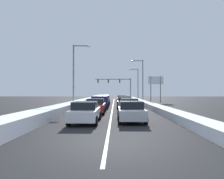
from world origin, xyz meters
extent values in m
plane|color=black|center=(0.00, 21.12, 0.00)|extent=(137.27, 137.27, 0.00)
cube|color=silver|center=(0.00, 26.40, 0.00)|extent=(0.14, 58.08, 0.01)
cube|color=white|center=(5.30, 26.40, 0.31)|extent=(1.38, 58.08, 0.63)
cube|color=white|center=(-5.30, 26.40, 0.42)|extent=(1.86, 58.08, 0.84)
cube|color=#B7BABF|center=(1.54, 6.92, 0.63)|extent=(1.82, 4.50, 0.70)
cube|color=black|center=(1.54, 6.77, 1.23)|extent=(1.64, 2.20, 0.55)
cube|color=red|center=(0.85, 4.72, 0.75)|extent=(0.24, 0.08, 0.14)
cube|color=red|center=(2.23, 4.72, 0.75)|extent=(0.24, 0.08, 0.14)
cylinder|color=black|center=(0.65, 8.47, 0.33)|extent=(0.22, 0.66, 0.66)
cylinder|color=black|center=(2.43, 8.47, 0.33)|extent=(0.22, 0.66, 0.66)
cylinder|color=black|center=(0.65, 5.37, 0.33)|extent=(0.22, 0.66, 0.66)
cylinder|color=black|center=(2.43, 5.37, 0.33)|extent=(0.22, 0.66, 0.66)
cube|color=black|center=(1.79, 12.76, 0.63)|extent=(1.82, 4.50, 0.70)
cube|color=black|center=(1.79, 12.61, 1.23)|extent=(1.64, 2.20, 0.55)
cube|color=red|center=(1.10, 10.56, 0.75)|extent=(0.24, 0.08, 0.14)
cube|color=red|center=(2.48, 10.56, 0.75)|extent=(0.24, 0.08, 0.14)
cylinder|color=black|center=(0.90, 14.31, 0.33)|extent=(0.22, 0.66, 0.66)
cylinder|color=black|center=(2.68, 14.31, 0.33)|extent=(0.22, 0.66, 0.66)
cylinder|color=black|center=(0.90, 11.21, 0.33)|extent=(0.22, 0.66, 0.66)
cylinder|color=black|center=(2.68, 11.21, 0.33)|extent=(0.22, 0.66, 0.66)
cube|color=#937F60|center=(1.57, 18.81, 0.63)|extent=(1.82, 4.50, 0.70)
cube|color=black|center=(1.57, 18.66, 1.23)|extent=(1.64, 2.20, 0.55)
cube|color=red|center=(0.88, 16.61, 0.75)|extent=(0.24, 0.08, 0.14)
cube|color=red|center=(2.26, 16.61, 0.75)|extent=(0.24, 0.08, 0.14)
cylinder|color=black|center=(0.68, 20.36, 0.33)|extent=(0.22, 0.66, 0.66)
cylinder|color=black|center=(2.46, 20.36, 0.33)|extent=(0.22, 0.66, 0.66)
cylinder|color=black|center=(0.68, 17.26, 0.33)|extent=(0.22, 0.66, 0.66)
cylinder|color=black|center=(2.46, 17.26, 0.33)|extent=(0.22, 0.66, 0.66)
cube|color=#1E5633|center=(1.93, 25.79, 0.63)|extent=(1.82, 4.50, 0.70)
cube|color=black|center=(1.93, 25.64, 1.23)|extent=(1.64, 2.20, 0.55)
cube|color=red|center=(1.24, 23.59, 0.75)|extent=(0.24, 0.08, 0.14)
cube|color=red|center=(2.63, 23.59, 0.75)|extent=(0.24, 0.08, 0.14)
cylinder|color=black|center=(1.04, 27.34, 0.33)|extent=(0.22, 0.66, 0.66)
cylinder|color=black|center=(2.82, 27.34, 0.33)|extent=(0.22, 0.66, 0.66)
cylinder|color=black|center=(1.04, 24.24, 0.33)|extent=(0.22, 0.66, 0.66)
cylinder|color=black|center=(2.82, 24.24, 0.33)|extent=(0.22, 0.66, 0.66)
cube|color=maroon|center=(1.66, 32.50, 0.63)|extent=(1.82, 4.50, 0.70)
cube|color=black|center=(1.66, 32.35, 1.23)|extent=(1.64, 2.20, 0.55)
cube|color=red|center=(0.96, 30.30, 0.75)|extent=(0.24, 0.08, 0.14)
cube|color=red|center=(2.35, 30.30, 0.75)|extent=(0.24, 0.08, 0.14)
cylinder|color=black|center=(0.77, 34.05, 0.33)|extent=(0.22, 0.66, 0.66)
cylinder|color=black|center=(2.55, 34.05, 0.33)|extent=(0.22, 0.66, 0.66)
cylinder|color=black|center=(0.77, 30.95, 0.33)|extent=(0.22, 0.66, 0.66)
cylinder|color=black|center=(2.55, 30.95, 0.33)|extent=(0.22, 0.66, 0.66)
cube|color=silver|center=(-1.77, 6.26, 0.63)|extent=(1.82, 4.50, 0.70)
cube|color=black|center=(-1.77, 6.11, 1.23)|extent=(1.64, 2.20, 0.55)
cube|color=red|center=(-2.46, 4.06, 0.75)|extent=(0.24, 0.08, 0.14)
cube|color=red|center=(-1.08, 4.06, 0.75)|extent=(0.24, 0.08, 0.14)
cylinder|color=black|center=(-2.66, 7.81, 0.33)|extent=(0.22, 0.66, 0.66)
cylinder|color=black|center=(-0.88, 7.81, 0.33)|extent=(0.22, 0.66, 0.66)
cylinder|color=black|center=(-2.66, 4.71, 0.33)|extent=(0.22, 0.66, 0.66)
cylinder|color=black|center=(-0.88, 4.71, 0.33)|extent=(0.22, 0.66, 0.66)
cube|color=maroon|center=(-1.63, 12.62, 0.63)|extent=(1.82, 4.50, 0.70)
cube|color=black|center=(-1.63, 12.47, 1.23)|extent=(1.64, 2.20, 0.55)
cube|color=red|center=(-2.32, 10.42, 0.75)|extent=(0.24, 0.08, 0.14)
cube|color=red|center=(-0.94, 10.42, 0.75)|extent=(0.24, 0.08, 0.14)
cylinder|color=black|center=(-2.52, 14.17, 0.33)|extent=(0.22, 0.66, 0.66)
cylinder|color=black|center=(-0.74, 14.17, 0.33)|extent=(0.22, 0.66, 0.66)
cylinder|color=black|center=(-2.52, 11.07, 0.33)|extent=(0.22, 0.66, 0.66)
cylinder|color=black|center=(-0.74, 11.07, 0.33)|extent=(0.22, 0.66, 0.66)
cube|color=navy|center=(-1.61, 19.00, 1.04)|extent=(1.95, 4.90, 1.25)
cube|color=black|center=(-1.61, 16.59, 1.32)|extent=(1.56, 0.06, 0.55)
cube|color=red|center=(-2.39, 16.60, 0.94)|extent=(0.20, 0.08, 0.28)
cube|color=red|center=(-0.83, 16.60, 0.94)|extent=(0.20, 0.08, 0.28)
cylinder|color=black|center=(-2.57, 20.70, 0.37)|extent=(0.25, 0.74, 0.74)
cylinder|color=black|center=(-0.66, 20.70, 0.37)|extent=(0.25, 0.74, 0.74)
cylinder|color=black|center=(-2.57, 17.30, 0.37)|extent=(0.25, 0.74, 0.74)
cylinder|color=black|center=(-0.66, 17.30, 0.37)|extent=(0.25, 0.74, 0.74)
cube|color=slate|center=(-1.61, 25.39, 1.04)|extent=(1.95, 4.90, 1.25)
cube|color=black|center=(-1.61, 22.98, 1.32)|extent=(1.56, 0.06, 0.55)
cube|color=red|center=(-2.39, 22.99, 0.94)|extent=(0.20, 0.08, 0.28)
cube|color=red|center=(-0.83, 22.99, 0.94)|extent=(0.20, 0.08, 0.28)
cylinder|color=black|center=(-2.57, 27.09, 0.37)|extent=(0.25, 0.74, 0.74)
cylinder|color=black|center=(-0.66, 27.09, 0.37)|extent=(0.25, 0.74, 0.74)
cylinder|color=black|center=(-2.57, 23.69, 0.37)|extent=(0.25, 0.74, 0.74)
cylinder|color=black|center=(-0.66, 23.69, 0.37)|extent=(0.25, 0.74, 0.74)
cube|color=#38383D|center=(-1.77, 31.59, 0.63)|extent=(1.82, 4.50, 0.70)
cube|color=black|center=(-1.77, 31.44, 1.23)|extent=(1.64, 2.20, 0.55)
cube|color=red|center=(-2.46, 29.39, 0.75)|extent=(0.24, 0.08, 0.14)
cube|color=red|center=(-1.08, 29.39, 0.75)|extent=(0.24, 0.08, 0.14)
cylinder|color=black|center=(-2.66, 33.14, 0.33)|extent=(0.22, 0.66, 0.66)
cylinder|color=black|center=(-0.88, 33.14, 0.33)|extent=(0.22, 0.66, 0.66)
cylinder|color=black|center=(-2.66, 30.04, 0.33)|extent=(0.22, 0.66, 0.66)
cylinder|color=black|center=(-0.88, 30.04, 0.33)|extent=(0.22, 0.66, 0.66)
cylinder|color=slate|center=(4.90, 52.80, 3.10)|extent=(0.28, 0.28, 6.20)
cube|color=slate|center=(-0.33, 52.80, 5.95)|extent=(10.46, 0.20, 0.20)
cube|color=black|center=(1.70, 52.80, 5.38)|extent=(0.34, 0.34, 0.95)
sphere|color=#4C0A0A|center=(1.70, 52.61, 5.66)|extent=(0.22, 0.22, 0.22)
sphere|color=#F2AD14|center=(1.70, 52.61, 5.38)|extent=(0.22, 0.22, 0.22)
sphere|color=#0C3819|center=(1.70, 52.61, 5.09)|extent=(0.22, 0.22, 0.22)
cube|color=black|center=(-1.70, 52.80, 5.38)|extent=(0.34, 0.34, 0.95)
sphere|color=#4C0A0A|center=(-1.70, 52.61, 5.66)|extent=(0.22, 0.22, 0.22)
sphere|color=#F2AD14|center=(-1.70, 52.61, 5.38)|extent=(0.22, 0.22, 0.22)
sphere|color=#0C3819|center=(-1.70, 52.61, 5.09)|extent=(0.22, 0.22, 0.22)
cube|color=black|center=(-4.76, 52.80, 5.38)|extent=(0.34, 0.34, 0.95)
sphere|color=#4C0A0A|center=(-4.76, 52.61, 5.66)|extent=(0.22, 0.22, 0.22)
sphere|color=#F2AD14|center=(-4.76, 52.61, 5.38)|extent=(0.22, 0.22, 0.22)
sphere|color=#0C3819|center=(-4.76, 52.61, 5.09)|extent=(0.22, 0.22, 0.22)
cylinder|color=gray|center=(6.08, 34.32, 4.42)|extent=(0.22, 0.22, 8.83)
cube|color=gray|center=(4.98, 34.32, 8.68)|extent=(2.20, 0.14, 0.14)
ellipsoid|color=#EAE5C6|center=(3.88, 34.32, 8.58)|extent=(0.70, 0.36, 0.24)
cylinder|color=gray|center=(6.25, 44.88, 4.10)|extent=(0.22, 0.22, 8.20)
cube|color=gray|center=(5.15, 44.88, 8.05)|extent=(2.20, 0.14, 0.14)
ellipsoid|color=#EAE5C6|center=(4.05, 44.88, 7.95)|extent=(0.70, 0.36, 0.24)
cylinder|color=gray|center=(-5.88, 22.14, 4.62)|extent=(0.22, 0.22, 9.24)
cube|color=gray|center=(-4.78, 22.14, 9.09)|extent=(2.20, 0.14, 0.14)
ellipsoid|color=#EAE5C6|center=(-3.68, 22.14, 8.99)|extent=(0.70, 0.36, 0.24)
cylinder|color=#59595B|center=(7.75, 34.43, 2.75)|extent=(0.16, 0.16, 5.50)
cylinder|color=#59595B|center=(9.75, 34.43, 2.75)|extent=(0.16, 0.16, 5.50)
cube|color=white|center=(8.75, 34.43, 4.60)|extent=(3.20, 0.12, 1.60)
camera|label=1|loc=(0.37, -8.53, 2.21)|focal=33.09mm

